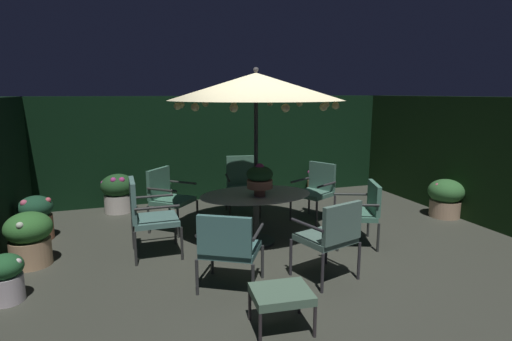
{
  "coord_description": "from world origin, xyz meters",
  "views": [
    {
      "loc": [
        -2.04,
        -5.09,
        2.16
      ],
      "look_at": [
        -0.19,
        0.29,
        1.07
      ],
      "focal_mm": 28.59,
      "sensor_mm": 36.0,
      "label": 1
    }
  ],
  "objects": [
    {
      "name": "ground_plane",
      "position": [
        0.0,
        0.0,
        -0.01
      ],
      "size": [
        7.7,
        6.53,
        0.02
      ],
      "primitive_type": "cube",
      "color": "#3D3F36"
    },
    {
      "name": "patio_chair_southeast",
      "position": [
        -0.96,
        -1.02,
        0.53
      ],
      "size": [
        0.84,
        0.82,
        0.9
      ],
      "color": "#2E2F31",
      "rests_on": "ground_plane"
    },
    {
      "name": "hedge_backdrop_right",
      "position": [
        3.7,
        0.0,
        1.05
      ],
      "size": [
        0.3,
        6.53,
        2.1
      ],
      "primitive_type": "cube",
      "color": "black",
      "rests_on": "ground_plane"
    },
    {
      "name": "patio_chair_northeast",
      "position": [
        -1.34,
        1.3,
        0.58
      ],
      "size": [
        0.82,
        0.82,
        0.98
      ],
      "color": "#2F302E",
      "rests_on": "ground_plane"
    },
    {
      "name": "patio_chair_east",
      "position": [
        -1.73,
        0.29,
        0.6
      ],
      "size": [
        0.62,
        0.63,
        1.05
      ],
      "color": "#2B2C2C",
      "rests_on": "ground_plane"
    },
    {
      "name": "hedge_backdrop_rear",
      "position": [
        0.0,
        3.12,
        1.05
      ],
      "size": [
        7.7,
        0.3,
        2.1
      ],
      "primitive_type": "cube",
      "color": "black",
      "rests_on": "ground_plane"
    },
    {
      "name": "patio_umbrella",
      "position": [
        -0.19,
        0.29,
        2.24
      ],
      "size": [
        2.43,
        2.43,
        2.51
      ],
      "color": "#2C2B2D",
      "rests_on": "ground_plane"
    },
    {
      "name": "potted_plant_right_far",
      "position": [
        -1.29,
        2.73,
        0.29
      ],
      "size": [
        0.4,
        0.4,
        0.57
      ],
      "color": "beige",
      "rests_on": "ground_plane"
    },
    {
      "name": "potted_plant_right_near",
      "position": [
        -3.16,
        0.45,
        0.37
      ],
      "size": [
        0.57,
        0.57,
        0.69
      ],
      "color": "tan",
      "rests_on": "ground_plane"
    },
    {
      "name": "patio_chair_south",
      "position": [
        0.22,
        -1.16,
        0.57
      ],
      "size": [
        0.75,
        0.71,
        0.96
      ],
      "color": "#2D2B30",
      "rests_on": "ground_plane"
    },
    {
      "name": "potted_plant_back_center",
      "position": [
        -2.08,
        2.59,
        0.38
      ],
      "size": [
        0.6,
        0.6,
        0.7
      ],
      "color": "beige",
      "rests_on": "ground_plane"
    },
    {
      "name": "potted_plant_left_near",
      "position": [
        -3.23,
        -0.5,
        0.28
      ],
      "size": [
        0.37,
        0.37,
        0.52
      ],
      "color": "silver",
      "rests_on": "ground_plane"
    },
    {
      "name": "potted_plant_front_corner",
      "position": [
        3.38,
        0.4,
        0.36
      ],
      "size": [
        0.6,
        0.6,
        0.67
      ],
      "color": "tan",
      "rests_on": "ground_plane"
    },
    {
      "name": "patio_dining_table",
      "position": [
        -0.19,
        0.29,
        0.59
      ],
      "size": [
        1.63,
        1.14,
        0.73
      ],
      "color": "#2B2F2F",
      "rests_on": "ground_plane"
    },
    {
      "name": "ottoman_footrest",
      "position": [
        -0.7,
        -1.9,
        0.33
      ],
      "size": [
        0.58,
        0.5,
        0.38
      ],
      "color": "#2E292C",
      "rests_on": "ground_plane"
    },
    {
      "name": "patio_chair_north",
      "position": [
        0.05,
        1.81,
        0.57
      ],
      "size": [
        0.66,
        0.72,
        1.02
      ],
      "color": "#312E2B",
      "rests_on": "ground_plane"
    },
    {
      "name": "centerpiece_planter",
      "position": [
        -0.18,
        0.16,
        0.99
      ],
      "size": [
        0.37,
        0.37,
        0.46
      ],
      "color": "#A4604B",
      "rests_on": "patio_dining_table"
    },
    {
      "name": "potted_plant_back_left",
      "position": [
        2.06,
        2.73,
        0.27
      ],
      "size": [
        0.42,
        0.42,
        0.53
      ],
      "color": "tan",
      "rests_on": "ground_plane"
    },
    {
      "name": "potted_plant_left_far",
      "position": [
        -3.25,
        1.46,
        0.35
      ],
      "size": [
        0.49,
        0.49,
        0.67
      ],
      "color": "#A16145",
      "rests_on": "ground_plane"
    },
    {
      "name": "patio_chair_southwest",
      "position": [
        1.22,
        -0.26,
        0.53
      ],
      "size": [
        0.77,
        0.8,
        0.91
      ],
      "color": "#2B2E2C",
      "rests_on": "ground_plane"
    },
    {
      "name": "patio_chair_west",
      "position": [
        1.15,
        1.01,
        0.56
      ],
      "size": [
        0.76,
        0.76,
        0.97
      ],
      "color": "#323034",
      "rests_on": "ground_plane"
    }
  ]
}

